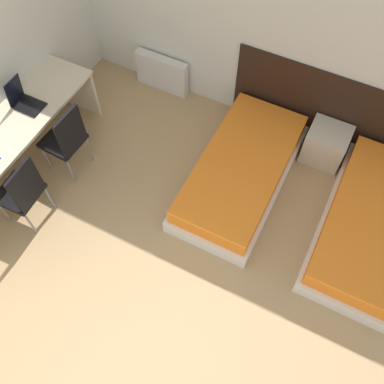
% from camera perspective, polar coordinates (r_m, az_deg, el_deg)
% --- Properties ---
extents(wall_back, '(5.57, 0.05, 2.70)m').
position_cam_1_polar(wall_back, '(4.73, 10.13, 21.35)').
color(wall_back, silver).
rests_on(wall_back, ground_plane).
extents(headboard_panel, '(2.51, 0.03, 1.02)m').
position_cam_1_polar(headboard_panel, '(5.15, 18.96, 9.75)').
color(headboard_panel, black).
rests_on(headboard_panel, ground_plane).
extents(bed_near_window, '(0.94, 1.93, 0.39)m').
position_cam_1_polar(bed_near_window, '(4.82, 6.52, 2.68)').
color(bed_near_window, silver).
rests_on(bed_near_window, ground_plane).
extents(bed_near_door, '(0.94, 1.93, 0.39)m').
position_cam_1_polar(bed_near_door, '(4.83, 22.61, -4.03)').
color(bed_near_door, silver).
rests_on(bed_near_door, ground_plane).
extents(nightstand, '(0.46, 0.40, 0.46)m').
position_cam_1_polar(nightstand, '(5.20, 17.39, 6.07)').
color(nightstand, beige).
rests_on(nightstand, ground_plane).
extents(radiator, '(0.71, 0.12, 0.49)m').
position_cam_1_polar(radiator, '(5.74, -4.02, 15.53)').
color(radiator, silver).
rests_on(radiator, ground_plane).
extents(desk, '(0.60, 2.40, 0.74)m').
position_cam_1_polar(desk, '(4.91, -23.36, 5.90)').
color(desk, beige).
rests_on(desk, ground_plane).
extents(chair_near_laptop, '(0.43, 0.43, 0.96)m').
position_cam_1_polar(chair_near_laptop, '(4.83, -16.46, 6.89)').
color(chair_near_laptop, black).
rests_on(chair_near_laptop, ground_plane).
extents(chair_near_notebook, '(0.42, 0.42, 0.96)m').
position_cam_1_polar(chair_near_notebook, '(4.58, -21.73, 0.15)').
color(chair_near_notebook, black).
rests_on(chair_near_notebook, ground_plane).
extents(laptop, '(0.32, 0.22, 0.33)m').
position_cam_1_polar(laptop, '(4.95, -21.50, 11.32)').
color(laptop, black).
rests_on(laptop, desk).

